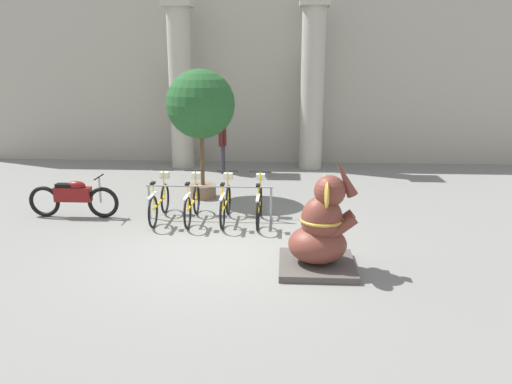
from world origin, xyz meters
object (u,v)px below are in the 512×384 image
Objects in this scene: potted_tree at (201,107)px; bicycle_2 at (226,203)px; bicycle_3 at (259,204)px; motorcycle at (74,197)px; person_pedestrian at (223,139)px; bicycle_0 at (160,202)px; elephant_statue at (321,232)px; bicycle_1 at (192,202)px.

bicycle_2 is at bearing -66.87° from potted_tree.
bicycle_3 reaches higher than motorcycle.
person_pedestrian is at bearing 106.05° from bicycle_3.
bicycle_0 is 2.20m from bicycle_3.
bicycle_2 and bicycle_3 have the same top height.
bicycle_0 and bicycle_3 have the same top height.
person_pedestrian is (-2.55, 7.28, 0.42)m from elephant_statue.
bicycle_2 is 0.99× the size of person_pedestrian.
person_pedestrian reaches higher than bicycle_3.
bicycle_2 is 3.13m from elephant_statue.
person_pedestrian reaches higher than bicycle_0.
motorcycle is 3.68m from potted_tree.
potted_tree is at bearing 121.62° from elephant_statue.
person_pedestrian is (-1.39, 4.84, 0.65)m from bicycle_3.
elephant_statue is at bearing -58.38° from potted_tree.
elephant_statue is (3.35, -2.50, 0.24)m from bicycle_0.
bicycle_0 is 2.76m from potted_tree.
bicycle_1 is at bearing -90.88° from person_pedestrian.
bicycle_1 is at bearing 136.56° from elephant_statue.
bicycle_3 is at bearing -51.55° from potted_tree.
motorcycle is at bearing 178.45° from bicycle_3.
potted_tree reaches higher than bicycle_3.
bicycle_2 is (1.47, -0.02, 0.00)m from bicycle_0.
person_pedestrian is at bearing 80.42° from bicycle_0.
person_pedestrian is (2.76, 4.72, 0.60)m from motorcycle.
bicycle_1 is at bearing -1.57° from motorcycle.
motorcycle is at bearing -120.25° from person_pedestrian.
bicycle_3 is 0.99× the size of person_pedestrian.
bicycle_3 is 0.85× the size of motorcycle.
bicycle_1 is 4.84m from person_pedestrian.
bicycle_2 reaches higher than motorcycle.
elephant_statue reaches higher than bicycle_3.
elephant_statue is 5.89m from motorcycle.
motorcycle is at bearing 154.27° from elephant_statue.
potted_tree reaches higher than bicycle_0.
bicycle_3 is 0.92× the size of elephant_statue.
bicycle_1 is (0.73, -0.02, 0.00)m from bicycle_0.
potted_tree is (0.65, 1.89, 1.90)m from bicycle_0.
person_pedestrian is at bearing 59.75° from motorcycle.
elephant_statue is at bearing -52.73° from bicycle_2.
bicycle_1 is 1.47m from bicycle_3.
elephant_statue is at bearing -43.44° from bicycle_1.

